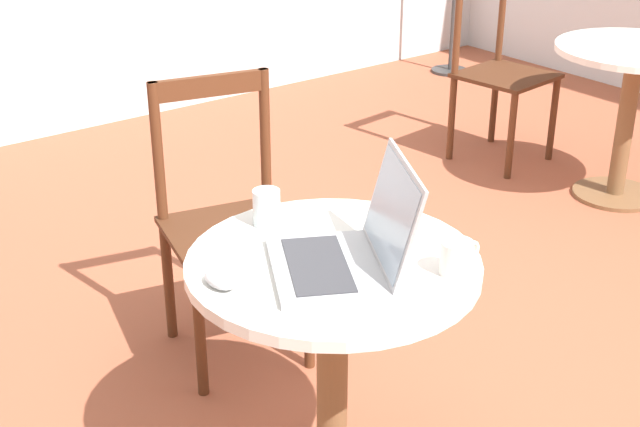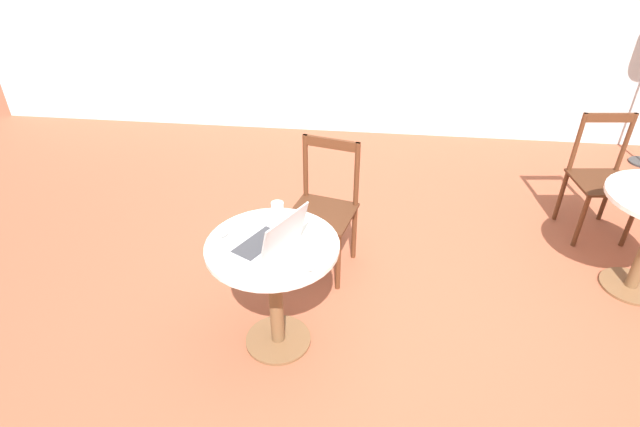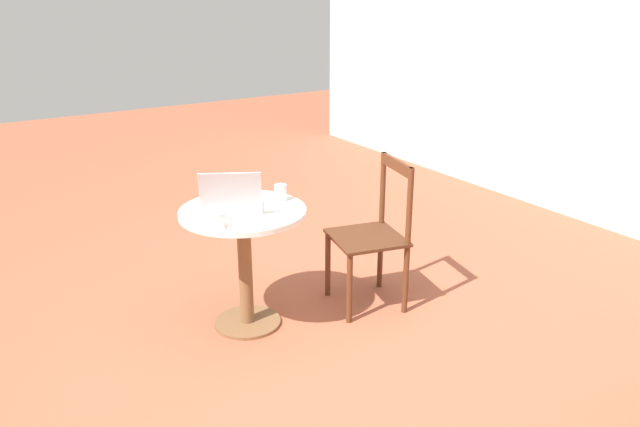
% 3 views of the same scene
% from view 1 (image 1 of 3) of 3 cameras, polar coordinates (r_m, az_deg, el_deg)
% --- Properties ---
extents(ground_plane, '(16.00, 16.00, 0.00)m').
position_cam_1_polar(ground_plane, '(3.03, 10.62, -11.11)').
color(ground_plane, '#9E5138').
extents(cafe_table_near, '(0.73, 0.73, 0.74)m').
position_cam_1_polar(cafe_table_near, '(2.27, 0.81, -7.02)').
color(cafe_table_near, brown).
rests_on(cafe_table_near, ground_plane).
extents(cafe_table_mid, '(0.73, 0.73, 0.74)m').
position_cam_1_polar(cafe_table_mid, '(4.39, 19.29, 7.75)').
color(cafe_table_mid, brown).
rests_on(cafe_table_mid, ground_plane).
extents(chair_near_back, '(0.51, 0.51, 0.95)m').
position_cam_1_polar(chair_near_back, '(2.99, -5.82, -0.75)').
color(chair_near_back, '#562D19').
rests_on(chair_near_back, ground_plane).
extents(chair_mid_back, '(0.47, 0.47, 0.95)m').
position_cam_1_polar(chair_mid_back, '(4.77, 11.38, 8.85)').
color(chair_mid_back, '#562D19').
rests_on(chair_mid_back, ground_plane).
extents(laptop, '(0.44, 0.45, 0.27)m').
position_cam_1_polar(laptop, '(2.11, 1.76, -2.31)').
color(laptop, '#B7B7BC').
rests_on(laptop, cafe_table_near).
extents(mouse, '(0.06, 0.10, 0.03)m').
position_cam_1_polar(mouse, '(2.07, -6.40, -4.21)').
color(mouse, '#B7B7BC').
rests_on(mouse, cafe_table_near).
extents(mug, '(0.11, 0.08, 0.08)m').
position_cam_1_polar(mug, '(2.12, 8.78, -2.79)').
color(mug, silver).
rests_on(mug, cafe_table_near).
extents(drinking_glass, '(0.07, 0.07, 0.10)m').
position_cam_1_polar(drinking_glass, '(2.34, -3.44, 0.38)').
color(drinking_glass, silver).
rests_on(drinking_glass, cafe_table_near).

